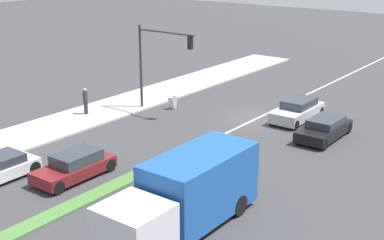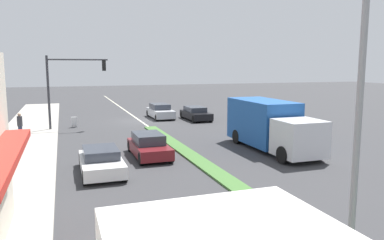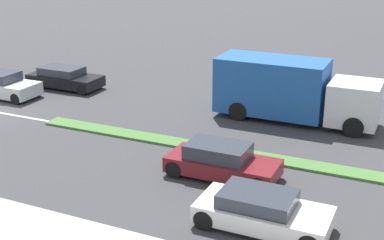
# 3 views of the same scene
# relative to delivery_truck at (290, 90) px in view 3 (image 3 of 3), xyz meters

# --- Properties ---
(ground_plane) EXTENTS (160.00, 160.00, 0.00)m
(ground_plane) POSITION_rel_delivery_truck_xyz_m (5.00, 3.94, -1.47)
(ground_plane) COLOR #38383A
(delivery_truck) EXTENTS (2.44, 7.50, 2.87)m
(delivery_truck) POSITION_rel_delivery_truck_xyz_m (0.00, 0.00, 0.00)
(delivery_truck) COLOR silver
(delivery_truck) RESTS_ON ground
(suv_black) EXTENTS (1.82, 4.26, 1.20)m
(suv_black) POSITION_rel_delivery_truck_xyz_m (0.00, -13.07, -0.88)
(suv_black) COLOR black
(suv_black) RESTS_ON ground
(sedan_maroon) EXTENTS (1.76, 4.06, 1.27)m
(sedan_maroon) POSITION_rel_delivery_truck_xyz_m (7.20, -0.58, -0.86)
(sedan_maroon) COLOR maroon
(sedan_maroon) RESTS_ON ground
(van_white) EXTENTS (1.84, 4.01, 1.16)m
(van_white) POSITION_rel_delivery_truck_xyz_m (10.00, 1.83, -0.90)
(van_white) COLOR silver
(van_white) RESTS_ON ground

